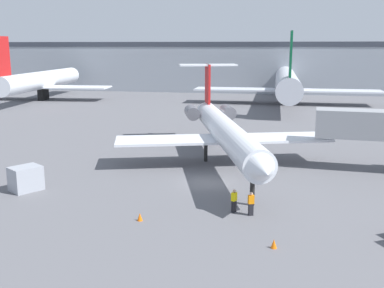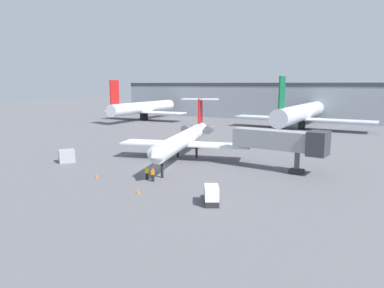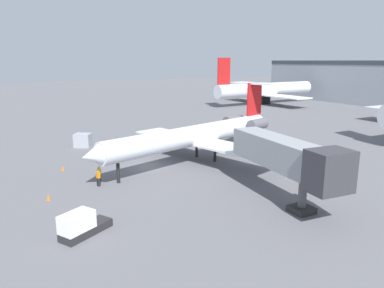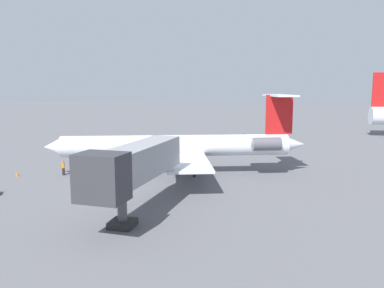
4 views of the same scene
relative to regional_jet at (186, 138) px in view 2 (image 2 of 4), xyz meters
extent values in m
cube|color=#5B5B60|center=(-0.45, -6.80, -3.54)|extent=(400.00, 400.00, 0.10)
cylinder|color=silver|center=(0.31, -1.01, -0.07)|extent=(10.04, 25.93, 2.47)
cone|color=silver|center=(4.38, -14.38, -0.07)|extent=(2.88, 2.79, 2.34)
cone|color=silver|center=(-3.80, 12.45, -0.07)|extent=(2.76, 3.10, 2.10)
cube|color=silver|center=(5.40, 1.58, -1.01)|extent=(10.64, 7.06, 0.24)
cube|color=silver|center=(-5.37, -1.70, -1.01)|extent=(10.64, 7.06, 0.24)
cylinder|color=#595960|center=(-0.62, 9.34, 0.33)|extent=(2.37, 3.50, 1.50)
cylinder|color=#595960|center=(-4.70, 8.10, 0.33)|extent=(2.37, 3.50, 1.50)
cube|color=red|center=(-3.24, 10.63, 3.49)|extent=(1.16, 3.13, 4.66)
cube|color=silver|center=(-3.24, 10.63, 5.72)|extent=(7.20, 4.28, 0.20)
cylinder|color=black|center=(3.57, -11.71, -2.40)|extent=(0.36, 0.36, 2.18)
cylinder|color=black|center=(1.26, 1.36, -2.40)|extent=(0.36, 0.36, 2.18)
cylinder|color=black|center=(-1.80, 0.43, -2.40)|extent=(0.36, 0.36, 2.18)
cube|color=gray|center=(14.93, -0.14, 0.87)|extent=(12.54, 3.54, 2.60)
cube|color=#333338|center=(20.70, -0.59, 0.87)|extent=(2.64, 3.37, 3.20)
cylinder|color=#4C4C51|center=(18.01, -0.38, -1.96)|extent=(0.70, 0.70, 3.06)
cube|color=#262626|center=(18.01, -0.38, -3.24)|extent=(1.80, 1.80, 0.50)
cube|color=black|center=(2.40, -13.40, -3.06)|extent=(0.37, 0.40, 0.85)
cube|color=yellow|center=(2.40, -13.40, -2.34)|extent=(0.42, 0.48, 0.60)
sphere|color=tan|center=(2.40, -13.40, -1.92)|extent=(0.24, 0.24, 0.24)
cube|color=black|center=(3.60, -13.77, -3.06)|extent=(0.38, 0.34, 0.85)
cube|color=orange|center=(3.60, -13.77, -2.34)|extent=(0.47, 0.39, 0.60)
sphere|color=tan|center=(3.60, -13.77, -1.92)|extent=(0.24, 0.24, 0.24)
cube|color=#262628|center=(13.54, -17.10, -3.19)|extent=(3.22, 4.16, 0.60)
cube|color=white|center=(13.94, -17.80, -2.24)|extent=(2.41, 2.78, 1.30)
cube|color=#999EA8|center=(-14.61, -11.56, -2.50)|extent=(2.80, 2.93, 1.97)
cone|color=orange|center=(-3.63, -16.15, -3.21)|extent=(0.36, 0.36, 0.55)
cone|color=orange|center=(5.24, -18.75, -3.21)|extent=(0.36, 0.36, 0.55)
cube|color=#8C939E|center=(-0.45, 80.07, 2.71)|extent=(133.61, 25.82, 12.40)
cube|color=#333842|center=(-0.45, 67.36, 8.31)|extent=(133.61, 0.60, 1.20)
cylinder|color=silver|center=(-44.68, 46.45, 0.77)|extent=(6.42, 34.67, 3.72)
cube|color=red|center=(-43.48, 31.25, 6.14)|extent=(0.61, 4.01, 7.00)
cube|color=silver|center=(-44.68, 46.45, -0.69)|extent=(29.35, 8.26, 0.30)
cube|color=black|center=(-44.68, 46.45, -2.29)|extent=(1.20, 2.80, 2.40)
cylinder|color=silver|center=(6.73, 48.82, 1.06)|extent=(4.54, 43.59, 4.30)
cube|color=#0C5933|center=(6.84, 29.04, 6.71)|extent=(0.32, 4.00, 7.00)
cube|color=silver|center=(6.73, 48.82, -0.69)|extent=(36.63, 6.21, 0.30)
cube|color=black|center=(6.73, 48.82, -2.29)|extent=(1.20, 2.80, 2.40)
camera|label=1|loc=(5.12, -43.52, 7.98)|focal=42.36mm
camera|label=2|loc=(29.91, -48.92, 8.59)|focal=33.67mm
camera|label=3|loc=(38.78, -21.69, 8.89)|focal=33.99mm
camera|label=4|loc=(43.60, 10.59, 6.74)|focal=36.32mm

